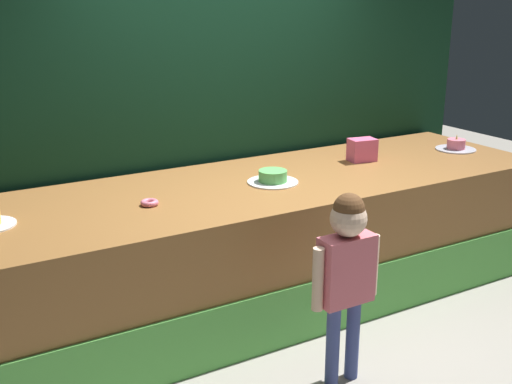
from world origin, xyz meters
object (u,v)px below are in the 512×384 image
Objects in this scene: cake_center at (273,178)px; cake_right at (456,146)px; child_figure at (346,264)px; pink_box at (362,150)px; donut at (150,203)px.

cake_right is (1.85, 0.06, -0.00)m from cake_center.
child_figure reaches higher than cake_center.
child_figure is 2.33m from cake_right.
child_figure is at bearing -131.69° from pink_box.
cake_right is (0.93, -0.11, -0.05)m from pink_box.
child_figure reaches higher than cake_right.
pink_box is 1.84× the size of donut.
cake_right reaches higher than donut.
child_figure is 3.45× the size of cake_right.
cake_right is at bearing -6.75° from pink_box.
child_figure reaches higher than pink_box.
child_figure reaches higher than donut.
child_figure is at bearing -53.91° from donut.
donut is at bearing -178.03° from cake_right.
cake_center is 1.07× the size of cake_right.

